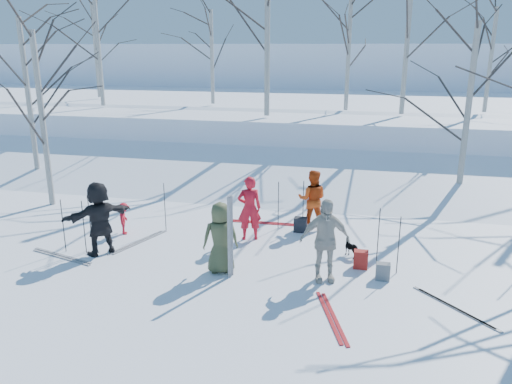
% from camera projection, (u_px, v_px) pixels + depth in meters
% --- Properties ---
extents(ground, '(120.00, 120.00, 0.00)m').
position_uv_depth(ground, '(242.00, 263.00, 11.64)').
color(ground, white).
rests_on(ground, ground).
extents(snow_ramp, '(70.00, 9.49, 4.12)m').
position_uv_depth(snow_ramp, '(289.00, 181.00, 18.15)').
color(snow_ramp, white).
rests_on(snow_ramp, ground).
extents(snow_plateau, '(70.00, 18.00, 2.20)m').
position_uv_depth(snow_plateau, '(318.00, 120.00, 27.28)').
color(snow_plateau, white).
rests_on(snow_plateau, ground).
extents(far_hill, '(90.00, 30.00, 6.00)m').
position_uv_depth(far_hill, '(341.00, 78.00, 46.66)').
color(far_hill, white).
rests_on(far_hill, ground).
extents(skier_olive_center, '(0.91, 0.74, 1.62)m').
position_uv_depth(skier_olive_center, '(220.00, 238.00, 10.98)').
color(skier_olive_center, '#41482B').
rests_on(skier_olive_center, ground).
extents(skier_red_north, '(0.72, 0.58, 1.70)m').
position_uv_depth(skier_red_north, '(249.00, 208.00, 12.86)').
color(skier_red_north, red).
rests_on(skier_red_north, ground).
extents(skier_redor_behind, '(0.83, 0.66, 1.64)m').
position_uv_depth(skier_redor_behind, '(312.00, 199.00, 13.70)').
color(skier_redor_behind, '#C13D0E').
rests_on(skier_redor_behind, ground).
extents(skier_red_seated, '(0.49, 0.64, 0.87)m').
position_uv_depth(skier_red_seated, '(124.00, 219.00, 13.34)').
color(skier_red_seated, red).
rests_on(skier_red_seated, ground).
extents(skier_cream_east, '(1.16, 0.73, 1.83)m').
position_uv_depth(skier_cream_east, '(325.00, 240.00, 10.55)').
color(skier_cream_east, beige).
rests_on(skier_cream_east, ground).
extents(skier_grey_west, '(1.52, 1.61, 1.81)m').
position_uv_depth(skier_grey_west, '(99.00, 218.00, 11.94)').
color(skier_grey_west, black).
rests_on(skier_grey_west, ground).
extents(dog, '(0.55, 0.53, 0.44)m').
position_uv_depth(dog, '(352.00, 248.00, 11.96)').
color(dog, black).
rests_on(dog, ground).
extents(upright_ski_left, '(0.11, 0.17, 1.90)m').
position_uv_depth(upright_ski_left, '(229.00, 238.00, 10.60)').
color(upright_ski_left, silver).
rests_on(upright_ski_left, ground).
extents(upright_ski_right, '(0.13, 0.23, 1.89)m').
position_uv_depth(upright_ski_right, '(231.00, 236.00, 10.68)').
color(upright_ski_right, silver).
rests_on(upright_ski_right, ground).
extents(ski_pair_a, '(1.20, 2.01, 0.02)m').
position_uv_depth(ski_pair_a, '(62.00, 256.00, 11.98)').
color(ski_pair_a, silver).
rests_on(ski_pair_a, ground).
extents(ski_pair_b, '(1.32, 2.02, 0.02)m').
position_uv_depth(ski_pair_b, '(332.00, 317.00, 9.30)').
color(ski_pair_b, '#AA181D').
rests_on(ski_pair_b, ground).
extents(ski_pair_c, '(1.41, 2.03, 0.02)m').
position_uv_depth(ski_pair_c, '(139.00, 242.00, 12.85)').
color(ski_pair_c, silver).
rests_on(ski_pair_c, ground).
extents(ski_pair_d, '(2.10, 2.10, 0.02)m').
position_uv_depth(ski_pair_d, '(455.00, 308.00, 9.62)').
color(ski_pair_d, silver).
rests_on(ski_pair_d, ground).
extents(ski_pair_e, '(0.26, 1.91, 0.02)m').
position_uv_depth(ski_pair_e, '(264.00, 223.00, 14.26)').
color(ski_pair_e, '#AA181D').
rests_on(ski_pair_e, ground).
extents(ski_pole_a, '(0.02, 0.02, 1.34)m').
position_uv_depth(ski_pole_a, '(84.00, 227.00, 12.02)').
color(ski_pole_a, black).
rests_on(ski_pole_a, ground).
extents(ski_pole_b, '(0.02, 0.02, 1.34)m').
position_uv_depth(ski_pole_b, '(399.00, 245.00, 10.92)').
color(ski_pole_b, black).
rests_on(ski_pole_b, ground).
extents(ski_pole_c, '(0.02, 0.02, 1.34)m').
position_uv_depth(ski_pole_c, '(378.00, 236.00, 11.47)').
color(ski_pole_c, black).
rests_on(ski_pole_c, ground).
extents(ski_pole_d, '(0.02, 0.02, 1.34)m').
position_uv_depth(ski_pole_d, '(63.00, 226.00, 12.11)').
color(ski_pole_d, black).
rests_on(ski_pole_d, ground).
extents(ski_pole_e, '(0.02, 0.02, 1.34)m').
position_uv_depth(ski_pole_e, '(278.00, 205.00, 13.67)').
color(ski_pole_e, black).
rests_on(ski_pole_e, ground).
extents(ski_pole_f, '(0.02, 0.02, 1.34)m').
position_uv_depth(ski_pole_f, '(165.00, 207.00, 13.54)').
color(ski_pole_f, black).
rests_on(ski_pole_f, ground).
extents(ski_pole_g, '(0.02, 0.02, 1.34)m').
position_uv_depth(ski_pole_g, '(303.00, 204.00, 13.77)').
color(ski_pole_g, black).
rests_on(ski_pole_g, ground).
extents(ski_pole_h, '(0.02, 0.02, 1.34)m').
position_uv_depth(ski_pole_h, '(90.00, 224.00, 12.24)').
color(ski_pole_h, black).
rests_on(ski_pole_h, ground).
extents(backpack_red, '(0.32, 0.22, 0.42)m').
position_uv_depth(backpack_red, '(361.00, 259.00, 11.32)').
color(backpack_red, maroon).
rests_on(backpack_red, ground).
extents(backpack_grey, '(0.30, 0.20, 0.38)m').
position_uv_depth(backpack_grey, '(383.00, 272.00, 10.76)').
color(backpack_grey, slate).
rests_on(backpack_grey, ground).
extents(backpack_dark, '(0.34, 0.24, 0.40)m').
position_uv_depth(backpack_dark, '(300.00, 225.00, 13.55)').
color(backpack_dark, black).
rests_on(backpack_dark, ground).
extents(birch_plateau_a, '(4.94, 4.94, 6.20)m').
position_uv_depth(birch_plateau_a, '(408.00, 35.00, 19.54)').
color(birch_plateau_a, silver).
rests_on(birch_plateau_a, snow_plateau).
extents(birch_plateau_b, '(3.99, 3.99, 4.84)m').
position_uv_depth(birch_plateau_b, '(96.00, 51.00, 26.47)').
color(birch_plateau_b, silver).
rests_on(birch_plateau_b, snow_plateau).
extents(birch_plateau_c, '(4.65, 4.65, 5.79)m').
position_uv_depth(birch_plateau_c, '(98.00, 41.00, 22.47)').
color(birch_plateau_c, silver).
rests_on(birch_plateau_c, snow_plateau).
extents(birch_plateau_e, '(5.39, 5.39, 6.84)m').
position_uv_depth(birch_plateau_e, '(267.00, 25.00, 19.01)').
color(birch_plateau_e, silver).
rests_on(birch_plateau_e, snow_plateau).
extents(birch_plateau_f, '(3.53, 3.53, 4.18)m').
position_uv_depth(birch_plateau_f, '(491.00, 61.00, 20.41)').
color(birch_plateau_f, silver).
rests_on(birch_plateau_f, snow_plateau).
extents(birch_plateau_g, '(3.60, 3.60, 4.29)m').
position_uv_depth(birch_plateau_g, '(212.00, 58.00, 23.48)').
color(birch_plateau_g, silver).
rests_on(birch_plateau_g, snow_plateau).
extents(birch_plateau_i, '(4.08, 4.08, 4.98)m').
position_uv_depth(birch_plateau_i, '(349.00, 50.00, 20.93)').
color(birch_plateau_i, silver).
rests_on(birch_plateau_i, snow_plateau).
extents(birch_edge_a, '(4.33, 4.33, 5.33)m').
position_uv_depth(birch_edge_a, '(43.00, 121.00, 15.23)').
color(birch_edge_a, silver).
rests_on(birch_edge_a, ground).
extents(birch_edge_d, '(4.70, 4.70, 5.85)m').
position_uv_depth(birch_edge_d, '(29.00, 102.00, 18.01)').
color(birch_edge_d, silver).
rests_on(birch_edge_d, ground).
extents(birch_edge_e, '(4.51, 4.51, 5.59)m').
position_uv_depth(birch_edge_e, '(467.00, 116.00, 15.46)').
color(birch_edge_e, silver).
rests_on(birch_edge_e, ground).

